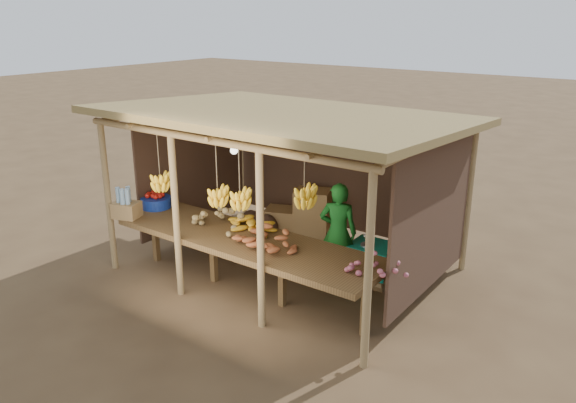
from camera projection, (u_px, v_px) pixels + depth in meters
The scene contains 13 objects.
ground at pixel (288, 268), 8.36m from camera, with size 60.00×60.00×0.00m, color brown.
stall_structure at pixel (286, 144), 7.67m from camera, with size 4.70×3.50×2.43m.
counter at pixel (246, 242), 7.40m from camera, with size 3.90×1.05×0.80m.
potato_heap at pixel (221, 215), 7.68m from camera, with size 0.86×0.51×0.36m, color #A28953, non-canonical shape.
sweet_potato_heap at pixel (266, 233), 7.07m from camera, with size 0.86×0.52×0.35m, color #A9562B, non-canonical shape.
onion_heap at pixel (375, 262), 6.26m from camera, with size 0.68×0.41×0.35m, color #BF5D6C, non-canonical shape.
banana_pile at pixel (254, 216), 7.67m from camera, with size 0.66×0.40×0.35m, color yellow, non-canonical shape.
tomato_basin at pixel (156, 201), 8.52m from camera, with size 0.46×0.46×0.24m.
bottle_box at pixel (126, 206), 8.07m from camera, with size 0.43×0.39×0.45m.
vendor at pixel (338, 233), 7.78m from camera, with size 0.52×0.34×1.44m, color #176A1F.
tarp_crate at pixel (372, 262), 7.86m from camera, with size 0.63×0.55×0.73m.
carton_stack at pixel (302, 218), 9.28m from camera, with size 1.28×0.60×0.89m.
burlap_sacks at pixel (259, 225), 9.45m from camera, with size 0.74×0.39×0.52m.
Camera 1 is at (4.48, -6.15, 3.61)m, focal length 35.00 mm.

